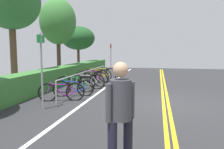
# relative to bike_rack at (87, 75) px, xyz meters

# --- Properties ---
(ground_plane) EXTENTS (29.14, 11.75, 0.05)m
(ground_plane) POSITION_rel_bike_rack_xyz_m (-2.53, -3.66, -0.63)
(ground_plane) COLOR #2B2B2D
(centre_line_yellow_inner) EXTENTS (26.23, 0.10, 0.00)m
(centre_line_yellow_inner) POSITION_rel_bike_rack_xyz_m (-2.53, -3.74, -0.60)
(centre_line_yellow_inner) COLOR gold
(centre_line_yellow_inner) RESTS_ON ground_plane
(centre_line_yellow_outer) EXTENTS (26.23, 0.10, 0.00)m
(centre_line_yellow_outer) POSITION_rel_bike_rack_xyz_m (-2.53, -3.58, -0.60)
(centre_line_yellow_outer) COLOR gold
(centre_line_yellow_outer) RESTS_ON ground_plane
(bike_lane_stripe_white) EXTENTS (26.23, 0.12, 0.00)m
(bike_lane_stripe_white) POSITION_rel_bike_rack_xyz_m (-2.53, -0.89, -0.60)
(bike_lane_stripe_white) COLOR white
(bike_lane_stripe_white) RESTS_ON ground_plane
(bike_rack) EXTENTS (6.98, 0.05, 0.81)m
(bike_rack) POSITION_rel_bike_rack_xyz_m (0.00, 0.00, 0.00)
(bike_rack) COLOR #9EA0A5
(bike_rack) RESTS_ON ground_plane
(bicycle_0) EXTENTS (0.63, 1.60, 0.71)m
(bicycle_0) POSITION_rel_bike_rack_xyz_m (-2.97, 0.02, -0.28)
(bicycle_0) COLOR black
(bicycle_0) RESTS_ON ground_plane
(bicycle_1) EXTENTS (0.62, 1.56, 0.70)m
(bicycle_1) POSITION_rel_bike_rack_xyz_m (-2.12, -0.10, -0.28)
(bicycle_1) COLOR black
(bicycle_1) RESTS_ON ground_plane
(bicycle_2) EXTENTS (0.66, 1.64, 0.76)m
(bicycle_2) POSITION_rel_bike_rack_xyz_m (-1.34, 0.11, -0.25)
(bicycle_2) COLOR black
(bicycle_2) RESTS_ON ground_plane
(bicycle_3) EXTENTS (0.60, 1.65, 0.76)m
(bicycle_3) POSITION_rel_bike_rack_xyz_m (-0.49, -0.13, -0.25)
(bicycle_3) COLOR black
(bicycle_3) RESTS_ON ground_plane
(bicycle_4) EXTENTS (0.46, 1.79, 0.79)m
(bicycle_4) POSITION_rel_bike_rack_xyz_m (0.40, -0.07, -0.24)
(bicycle_4) COLOR black
(bicycle_4) RESTS_ON ground_plane
(bicycle_5) EXTENTS (0.64, 1.68, 0.77)m
(bicycle_5) POSITION_rel_bike_rack_xyz_m (1.29, 0.08, -0.24)
(bicycle_5) COLOR black
(bicycle_5) RESTS_ON ground_plane
(bicycle_6) EXTENTS (0.46, 1.72, 0.76)m
(bicycle_6) POSITION_rel_bike_rack_xyz_m (2.07, 0.04, -0.25)
(bicycle_6) COLOR black
(bicycle_6) RESTS_ON ground_plane
(bicycle_7) EXTENTS (0.46, 1.68, 0.75)m
(bicycle_7) POSITION_rel_bike_rack_xyz_m (3.03, -0.09, -0.26)
(bicycle_7) COLOR black
(bicycle_7) RESTS_ON ground_plane
(pedestrian) EXTENTS (0.36, 0.38, 1.68)m
(pedestrian) POSITION_rel_bike_rack_xyz_m (-7.33, -2.84, 0.36)
(pedestrian) COLOR #1E1E2D
(pedestrian) RESTS_ON ground_plane
(sign_post_near) EXTENTS (0.36, 0.07, 2.35)m
(sign_post_near) POSITION_rel_bike_rack_xyz_m (-4.16, 0.12, 0.80)
(sign_post_near) COLOR gray
(sign_post_near) RESTS_ON ground_plane
(sign_post_far) EXTENTS (0.36, 0.06, 2.22)m
(sign_post_far) POSITION_rel_bike_rack_xyz_m (4.21, -0.30, 0.73)
(sign_post_far) COLOR gray
(sign_post_far) RESTS_ON ground_plane
(hedge_backdrop) EXTENTS (15.93, 0.85, 0.91)m
(hedge_backdrop) POSITION_rel_bike_rack_xyz_m (1.50, 1.74, -0.15)
(hedge_backdrop) COLOR #387533
(hedge_backdrop) RESTS_ON ground_plane
(tree_mid) EXTENTS (2.73, 2.73, 5.37)m
(tree_mid) POSITION_rel_bike_rack_xyz_m (-0.68, 3.47, 3.43)
(tree_mid) COLOR brown
(tree_mid) RESTS_ON ground_plane
(tree_far_right) EXTENTS (2.20, 2.20, 4.91)m
(tree_far_right) POSITION_rel_bike_rack_xyz_m (2.66, 2.66, 2.89)
(tree_far_right) COLOR #473323
(tree_far_right) RESTS_ON ground_plane
(tree_extra) EXTENTS (2.65, 2.65, 3.65)m
(tree_extra) POSITION_rel_bike_rack_xyz_m (6.92, 2.92, 2.10)
(tree_extra) COLOR #473323
(tree_extra) RESTS_ON ground_plane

